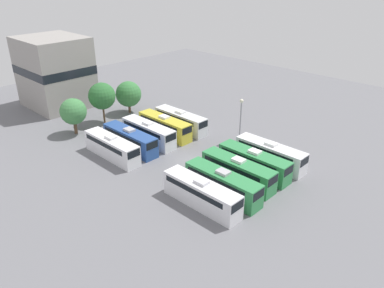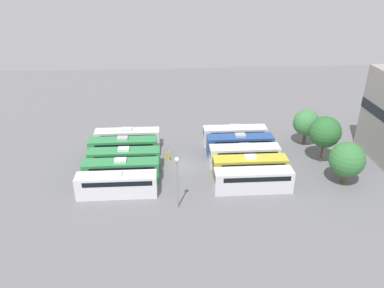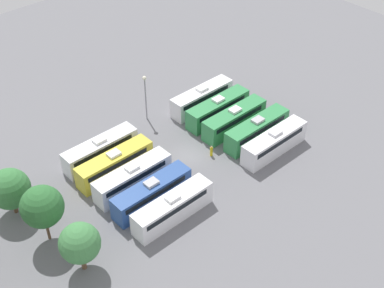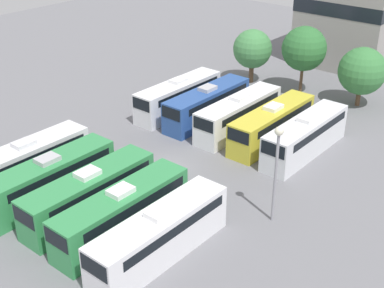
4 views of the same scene
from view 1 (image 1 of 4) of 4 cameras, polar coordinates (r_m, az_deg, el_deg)
The scene contains 17 objects.
ground_plane at distance 54.28m, azimuth -0.49°, elevation -2.51°, with size 113.67×113.67×0.00m, color slate.
bus_0 at distance 43.76m, azimuth 1.43°, elevation -7.50°, with size 2.46×10.44×3.43m.
bus_1 at distance 45.76m, azimuth 4.67°, elevation -5.97°, with size 2.46×10.44×3.43m.
bus_2 at distance 48.60m, azimuth 7.00°, elevation -4.05°, with size 2.46×10.44×3.43m.
bus_3 at distance 50.99m, azimuth 9.41°, elevation -2.71°, with size 2.46×10.44×3.43m.
bus_4 at distance 53.59m, azimuth 11.82°, elevation -1.46°, with size 2.46×10.44×3.43m.
bus_5 at distance 55.67m, azimuth -12.13°, elevation -0.42°, with size 2.46×10.44×3.43m.
bus_6 at distance 57.62m, azimuth -9.44°, elevation 0.74°, with size 2.46×10.44×3.43m.
bus_7 at distance 59.66m, azimuth -6.66°, elevation 1.82°, with size 2.46×10.44×3.43m.
bus_8 at distance 61.84m, azimuth -4.20°, elevation 2.81°, with size 2.46×10.44×3.43m.
bus_9 at distance 63.85m, azimuth -1.76°, elevation 3.62°, with size 2.46×10.44×3.43m.
worker_person at distance 51.27m, azimuth -0.20°, elevation -3.37°, with size 0.36×0.36×1.61m.
light_pole at distance 58.74m, azimuth 7.46°, elevation 4.75°, with size 0.60×0.60×7.10m.
tree_0 at distance 64.50m, azimuth -17.65°, elevation 4.73°, with size 4.34×4.34×6.09m.
tree_1 at distance 67.48m, azimuth -13.56°, elevation 7.11°, with size 4.70×4.70×7.33m.
tree_2 at distance 71.82m, azimuth -9.65°, elevation 7.51°, with size 4.80×4.80×6.10m.
depot_building at distance 78.88m, azimuth -20.15°, elevation 10.29°, with size 10.98×12.70×13.43m.
Camera 1 is at (-34.12, -33.57, 25.60)m, focal length 35.00 mm.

